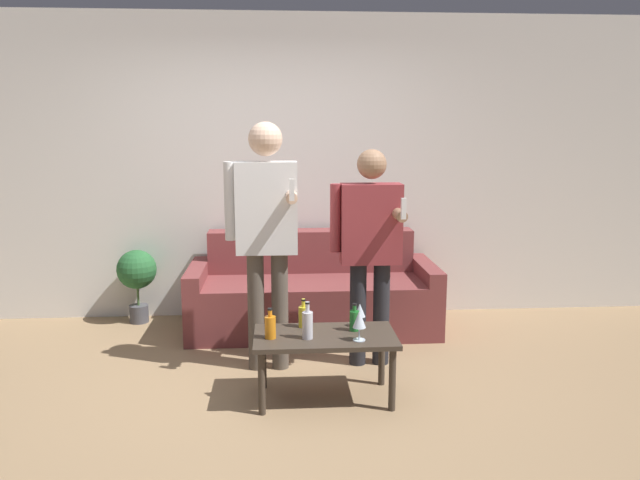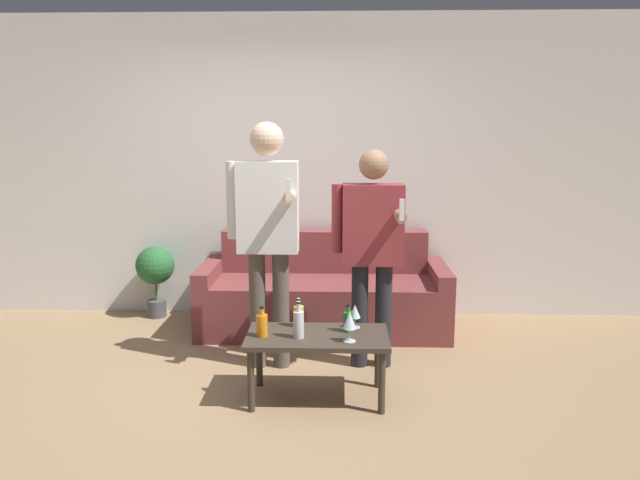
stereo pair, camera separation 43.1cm
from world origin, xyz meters
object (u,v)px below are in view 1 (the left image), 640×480
couch (313,294)px  coffee_table (325,343)px  bottle_orange (304,316)px  person_standing_left (266,226)px  person_standing_right (370,241)px

couch → coffee_table: (-0.00, -1.43, 0.08)m
couch → bottle_orange: 1.29m
couch → coffee_table: couch is taller
coffee_table → person_standing_left: bearing=124.4°
person_standing_left → person_standing_right: 0.75m
bottle_orange → person_standing_left: 0.70m
bottle_orange → person_standing_right: 0.77m
bottle_orange → coffee_table: bearing=-51.5°
coffee_table → person_standing_right: bearing=57.8°
coffee_table → bottle_orange: 0.25m
bottle_orange → person_standing_left: (-0.24, 0.38, 0.54)m
person_standing_left → person_standing_right: person_standing_left is taller
coffee_table → person_standing_right: person_standing_right is taller
coffee_table → bottle_orange: size_ratio=4.72×
person_standing_right → coffee_table: bearing=-122.2°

